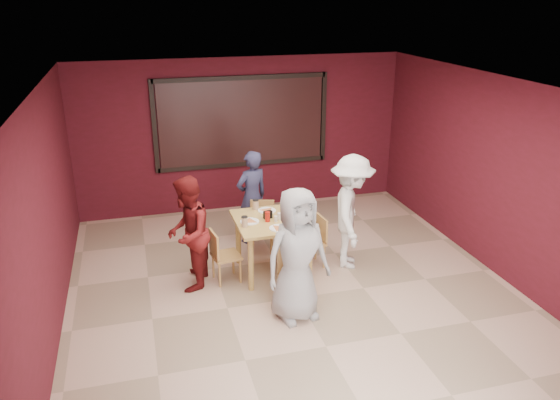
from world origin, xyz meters
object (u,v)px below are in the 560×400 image
object	(u,v)px
chair_back	(262,222)
diner_back	(252,197)
dining_table	(273,226)
chair_front	(293,269)
diner_front	(297,255)
chair_right	(315,238)
diner_left	(188,234)
diner_right	(351,212)
chair_left	(222,253)

from	to	relation	value
chair_back	diner_back	bearing A→B (deg)	106.11
dining_table	chair_front	bearing A→B (deg)	-86.76
diner_front	chair_right	bearing A→B (deg)	50.29
diner_left	diner_right	world-z (taller)	diner_right
chair_back	diner_right	bearing A→B (deg)	-38.44
dining_table	chair_left	xyz separation A→B (m)	(-0.76, -0.08, -0.29)
diner_back	diner_left	bearing A→B (deg)	25.83
chair_front	diner_back	bearing A→B (deg)	92.82
diner_left	diner_right	distance (m)	2.38
chair_front	chair_left	xyz separation A→B (m)	(-0.81, 0.77, -0.04)
chair_left	diner_left	xyz separation A→B (m)	(-0.45, -0.01, 0.36)
dining_table	diner_front	size ratio (longest dim) A/B	0.62
chair_back	chair_left	size ratio (longest dim) A/B	1.01
chair_back	diner_front	bearing A→B (deg)	-91.39
diner_front	diner_right	xyz separation A→B (m)	(1.18, 1.13, -0.01)
chair_right	dining_table	bearing A→B (deg)	-175.39
chair_left	dining_table	bearing A→B (deg)	5.91
chair_front	diner_right	xyz separation A→B (m)	(1.12, 0.77, 0.38)
dining_table	diner_right	size ratio (longest dim) A/B	0.62
diner_left	chair_front	bearing A→B (deg)	75.60
dining_table	diner_back	xyz separation A→B (m)	(-0.05, 1.13, 0.04)
chair_back	diner_right	distance (m)	1.50
chair_left	diner_front	bearing A→B (deg)	-56.43
dining_table	diner_front	distance (m)	1.22
chair_front	diner_right	bearing A→B (deg)	34.64
chair_back	chair_right	distance (m)	0.99
chair_front	chair_right	distance (m)	1.10
chair_left	diner_left	distance (m)	0.57
chair_left	chair_back	bearing A→B (deg)	48.11
chair_right	diner_right	distance (m)	0.67
chair_left	diner_front	world-z (taller)	diner_front
diner_back	diner_left	size ratio (longest dim) A/B	0.96
diner_back	diner_left	distance (m)	1.68
diner_right	diner_left	bearing A→B (deg)	111.57
chair_left	diner_left	bearing A→B (deg)	-178.60
dining_table	diner_right	xyz separation A→B (m)	(1.17, -0.08, 0.13)
chair_left	diner_back	world-z (taller)	diner_back
chair_back	dining_table	bearing A→B (deg)	-92.84
diner_back	diner_front	bearing A→B (deg)	70.49
chair_back	diner_right	size ratio (longest dim) A/B	0.46
chair_left	chair_right	size ratio (longest dim) A/B	1.01
diner_front	diner_back	size ratio (longest dim) A/B	1.12
dining_table	diner_back	distance (m)	1.13
chair_front	chair_back	bearing A→B (deg)	90.27
chair_back	chair_right	bearing A→B (deg)	-50.59
dining_table	chair_back	xyz separation A→B (m)	(0.04, 0.82, -0.28)
chair_left	diner_front	size ratio (longest dim) A/B	0.45
dining_table	diner_right	bearing A→B (deg)	-3.90
diner_back	chair_front	bearing A→B (deg)	72.32
chair_back	diner_front	world-z (taller)	diner_front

